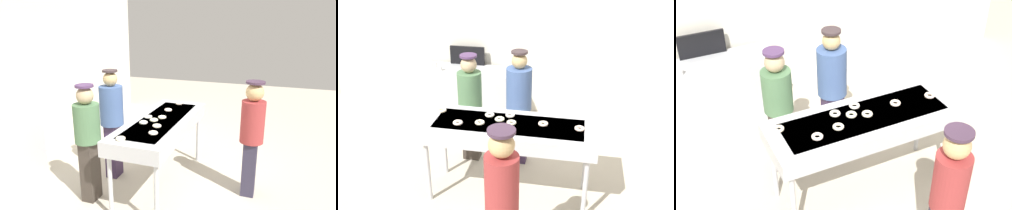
# 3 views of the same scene
# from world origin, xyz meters

# --- Properties ---
(ground_plane) EXTENTS (16.00, 16.00, 0.00)m
(ground_plane) POSITION_xyz_m (0.00, 0.00, 0.00)
(ground_plane) COLOR beige
(back_wall) EXTENTS (8.00, 0.12, 3.01)m
(back_wall) POSITION_xyz_m (0.00, 2.59, 1.50)
(back_wall) COLOR silver
(back_wall) RESTS_ON ground
(fryer_conveyor) EXTENTS (2.11, 0.77, 1.03)m
(fryer_conveyor) POSITION_xyz_m (0.00, 0.00, 0.93)
(fryer_conveyor) COLOR #B7BABF
(fryer_conveyor) RESTS_ON ground
(sugar_donut_0) EXTENTS (0.17, 0.17, 0.03)m
(sugar_donut_0) POSITION_xyz_m (0.84, 0.01, 1.04)
(sugar_donut_0) COLOR #FDE0C6
(sugar_donut_0) RESTS_ON fryer_conveyor
(sugar_donut_1) EXTENTS (0.13, 0.13, 0.03)m
(sugar_donut_1) POSITION_xyz_m (0.03, 0.00, 1.04)
(sugar_donut_1) COLOR #F7EDC6
(sugar_donut_1) RESTS_ON fryer_conveyor
(sugar_donut_2) EXTENTS (0.16, 0.16, 0.03)m
(sugar_donut_2) POSITION_xyz_m (-0.02, 0.20, 1.04)
(sugar_donut_2) COLOR white
(sugar_donut_2) RESTS_ON fryer_conveyor
(sugar_donut_3) EXTENTS (0.16, 0.16, 0.03)m
(sugar_donut_3) POSITION_xyz_m (-0.60, -0.12, 1.04)
(sugar_donut_3) COLOR white
(sugar_donut_3) RESTS_ON fryer_conveyor
(sugar_donut_4) EXTENTS (0.17, 0.17, 0.03)m
(sugar_donut_4) POSITION_xyz_m (-0.12, 0.06, 1.04)
(sugar_donut_4) COLOR #EBEDC2
(sugar_donut_4) RESTS_ON fryer_conveyor
(sugar_donut_5) EXTENTS (0.13, 0.13, 0.03)m
(sugar_donut_5) POSITION_xyz_m (-0.34, -0.07, 1.04)
(sugar_donut_5) COLOR #F4EAC6
(sugar_donut_5) RESTS_ON fryer_conveyor
(sugar_donut_6) EXTENTS (0.17, 0.17, 0.03)m
(sugar_donut_6) POSITION_xyz_m (-0.27, 0.16, 1.04)
(sugar_donut_6) COLOR white
(sugar_donut_6) RESTS_ON fryer_conveyor
(sugar_donut_7) EXTENTS (0.17, 0.17, 0.03)m
(sugar_donut_7) POSITION_xyz_m (0.41, 0.05, 1.04)
(sugar_donut_7) COLOR #FAE1C7
(sugar_donut_7) RESTS_ON fryer_conveyor
(sugar_donut_8) EXTENTS (0.13, 0.13, 0.03)m
(sugar_donut_8) POSITION_xyz_m (-0.90, 0.17, 1.04)
(sugar_donut_8) COLOR #FBE8C3
(sugar_donut_8) RESTS_ON fryer_conveyor
(worker_baker) EXTENTS (0.34, 0.34, 1.61)m
(worker_baker) POSITION_xyz_m (-0.70, 0.76, 0.92)
(worker_baker) COLOR #38312A
(worker_baker) RESTS_ON ground
(worker_assistant) EXTENTS (0.35, 0.35, 1.69)m
(worker_assistant) POSITION_xyz_m (-0.01, 0.80, 0.97)
(worker_assistant) COLOR #372643
(worker_assistant) RESTS_ON ground
(customer_waiting) EXTENTS (0.32, 0.32, 1.63)m
(customer_waiting) POSITION_xyz_m (0.17, -1.25, 0.92)
(customer_waiting) COLOR #2F2B3F
(customer_waiting) RESTS_ON ground
(prep_counter) EXTENTS (1.79, 0.62, 0.89)m
(prep_counter) POSITION_xyz_m (-1.21, 2.14, 0.45)
(prep_counter) COLOR #B7BABF
(prep_counter) RESTS_ON ground
(paper_cup_0) EXTENTS (0.07, 0.07, 0.10)m
(paper_cup_0) POSITION_xyz_m (-1.59, 1.98, 0.94)
(paper_cup_0) COLOR white
(paper_cup_0) RESTS_ON prep_counter
(paper_cup_1) EXTENTS (0.07, 0.07, 0.10)m
(paper_cup_1) POSITION_xyz_m (-1.73, 2.11, 0.94)
(paper_cup_1) COLOR white
(paper_cup_1) RESTS_ON prep_counter
(paper_cup_2) EXTENTS (0.07, 0.07, 0.10)m
(paper_cup_2) POSITION_xyz_m (-1.94, 2.16, 0.94)
(paper_cup_2) COLOR white
(paper_cup_2) RESTS_ON prep_counter
(paper_cup_3) EXTENTS (0.07, 0.07, 0.10)m
(paper_cup_3) POSITION_xyz_m (-1.84, 2.18, 0.94)
(paper_cup_3) COLOR white
(paper_cup_3) RESTS_ON prep_counter
(menu_display) EXTENTS (0.64, 0.04, 0.33)m
(menu_display) POSITION_xyz_m (-1.21, 2.40, 1.06)
(menu_display) COLOR black
(menu_display) RESTS_ON prep_counter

